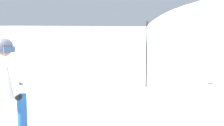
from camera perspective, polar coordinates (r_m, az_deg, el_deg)
The scene contains 3 objects.
snowboarder_main at distance 4.61m, azimuth -20.05°, elevation -5.33°, with size 0.69×1.79×1.71m.
piste_marker_near at distance 8.83m, azimuth 6.77°, elevation 2.73°, with size 0.20×0.20×2.03m.
rock_dark at distance 9.80m, azimuth -19.03°, elevation -3.97°, with size 0.60×0.51×0.42m.
Camera 1 is at (2.85, -3.08, 1.93)m, focal length 46.87 mm.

